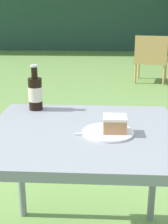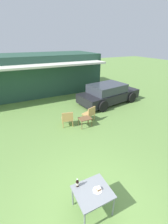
# 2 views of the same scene
# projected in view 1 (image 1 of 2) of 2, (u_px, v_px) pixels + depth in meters

# --- Properties ---
(cabin_building) EXTENTS (11.97, 5.23, 2.91)m
(cabin_building) POSITION_uv_depth(u_px,v_px,m) (88.00, 3.00, 11.16)
(cabin_building) COLOR #284C3D
(cabin_building) RESTS_ON ground_plane
(wicker_chair_cushioned) EXTENTS (0.63, 0.60, 0.80)m
(wicker_chair_cushioned) POSITION_uv_depth(u_px,v_px,m) (151.00, 57.00, 5.29)
(wicker_chair_cushioned) COLOR tan
(wicker_chair_cushioned) RESTS_ON ground_plane
(patio_table) EXTENTS (0.84, 0.75, 0.69)m
(patio_table) POSITION_uv_depth(u_px,v_px,m) (83.00, 145.00, 1.36)
(patio_table) COLOR gray
(patio_table) RESTS_ON ground_plane
(cake_on_plate) EXTENTS (0.22, 0.22, 0.08)m
(cake_on_plate) POSITION_uv_depth(u_px,v_px,m) (112.00, 128.00, 1.30)
(cake_on_plate) COLOR white
(cake_on_plate) RESTS_ON patio_table
(cola_bottle_near) EXTENTS (0.07, 0.07, 0.23)m
(cola_bottle_near) POSITION_uv_depth(u_px,v_px,m) (35.00, 93.00, 1.60)
(cola_bottle_near) COLOR black
(cola_bottle_near) RESTS_ON patio_table
(fork) EXTENTS (0.18, 0.04, 0.01)m
(fork) POSITION_uv_depth(u_px,v_px,m) (96.00, 134.00, 1.30)
(fork) COLOR silver
(fork) RESTS_ON patio_table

